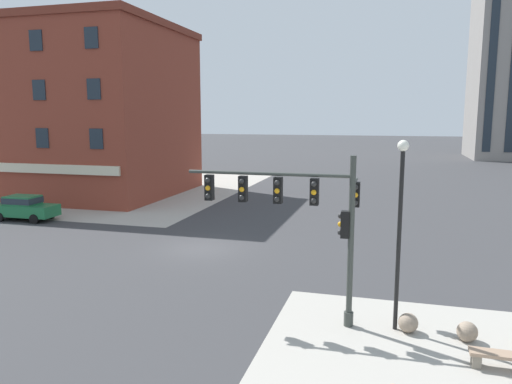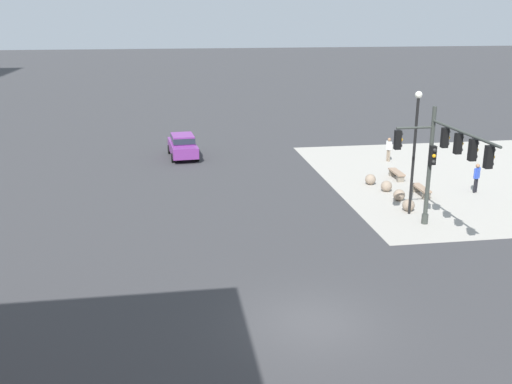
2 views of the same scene
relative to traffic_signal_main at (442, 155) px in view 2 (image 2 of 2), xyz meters
name	(u,v)px [view 2 (image 2 of 2)]	position (x,y,z in m)	size (l,w,h in m)	color
ground_plane	(314,322)	(-7.01, 7.58, -3.82)	(320.00, 320.00, 0.00)	#38383A
sidewalk_corner_slab	(474,177)	(8.99, -6.92, -3.82)	(20.00, 19.00, 0.02)	#A8A399
traffic_signal_main	(442,155)	(0.00, 0.00, 0.00)	(5.86, 2.09, 5.79)	#383D38
bollard_sphere_curb_a	(408,205)	(3.40, -0.14, -3.50)	(0.64, 0.64, 0.64)	gray
bollard_sphere_curb_b	(399,195)	(5.18, -0.34, -3.50)	(0.64, 0.64, 0.64)	gray
bollard_sphere_curb_c	(386,186)	(6.93, -0.28, -3.50)	(0.64, 0.64, 0.64)	gray
bollard_sphere_curb_d	(370,179)	(8.46, 0.15, -3.50)	(0.64, 0.64, 0.64)	gray
bench_near_signal	(421,190)	(5.90, -1.95, -3.50)	(1.81, 0.50, 0.49)	#9E7F66
bench_mid_block	(397,174)	(9.43, -1.90, -3.50)	(1.81, 0.53, 0.49)	#9E7F66
pedestrian_near_bench	(389,148)	(13.77, -3.03, -2.86)	(0.52, 0.30, 1.67)	gray
pedestrian_walking_east	(477,176)	(5.94, -5.27, -2.83)	(0.34, 0.49, 1.71)	black
street_lamp_corner_near	(415,140)	(2.99, -0.01, 0.05)	(0.36, 0.36, 6.30)	black
car_main_northbound_near	(183,145)	(17.18, 11.09, -2.90)	(4.52, 2.14, 1.68)	#7A3389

